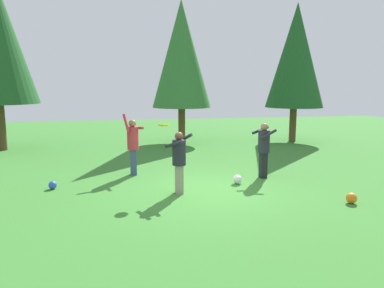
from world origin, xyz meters
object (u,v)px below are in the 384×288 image
at_px(person_thrower, 133,142).
at_px(ball_white, 237,179).
at_px(ball_blue, 53,185).
at_px(tree_center, 181,55).
at_px(frisbee, 163,125).
at_px(person_bystander, 264,146).
at_px(person_catcher, 179,157).
at_px(ball_orange, 351,198).
at_px(tree_far_right, 296,56).

height_order(person_thrower, ball_white, person_thrower).
xyz_separation_m(ball_blue, tree_center, (4.67, 7.10, 4.00)).
relative_size(frisbee, tree_center, 0.04).
xyz_separation_m(person_bystander, ball_white, (-0.95, -0.49, -0.83)).
bearing_deg(ball_blue, person_catcher, -17.72).
relative_size(frisbee, ball_orange, 1.15).
relative_size(tree_far_right, tree_center, 0.99).
relative_size(person_bystander, tree_far_right, 0.25).
height_order(person_catcher, tree_far_right, tree_far_right).
bearing_deg(person_thrower, tree_center, 135.03).
relative_size(ball_blue, tree_center, 0.03).
xyz_separation_m(ball_white, tree_center, (-0.26, 7.58, 3.98)).
xyz_separation_m(person_catcher, ball_blue, (-3.21, 1.03, -0.82)).
height_order(frisbee, ball_orange, frisbee).
bearing_deg(ball_blue, tree_center, 56.66).
relative_size(person_catcher, ball_blue, 7.37).
bearing_deg(person_catcher, ball_orange, -153.24).
bearing_deg(frisbee, ball_orange, -25.55).
height_order(ball_white, tree_center, tree_center).
relative_size(ball_blue, tree_far_right, 0.03).
bearing_deg(person_bystander, tree_far_right, -135.32).
distance_m(ball_orange, ball_white, 2.95).
height_order(person_thrower, frisbee, person_thrower).
xyz_separation_m(person_bystander, tree_far_right, (4.14, 6.35, 3.10)).
bearing_deg(person_catcher, tree_far_right, -83.28).
bearing_deg(tree_center, person_catcher, -100.20).
height_order(frisbee, ball_white, frisbee).
relative_size(person_thrower, ball_orange, 7.49).
bearing_deg(person_catcher, ball_white, -112.86).
relative_size(person_bystander, tree_center, 0.25).
relative_size(frisbee, ball_white, 1.13).
xyz_separation_m(person_thrower, ball_white, (2.78, -1.61, -0.88)).
xyz_separation_m(ball_orange, ball_blue, (-6.98, 2.60, -0.02)).
height_order(ball_orange, tree_far_right, tree_far_right).
distance_m(person_thrower, tree_far_right, 9.93).
height_order(person_thrower, person_catcher, person_thrower).
relative_size(frisbee, tree_far_right, 0.04).
bearing_deg(person_thrower, person_catcher, 3.91).
height_order(ball_white, tree_far_right, tree_far_right).
bearing_deg(ball_orange, person_bystander, 112.67).
height_order(tree_far_right, tree_center, tree_center).
distance_m(ball_white, tree_center, 8.56).
relative_size(ball_orange, tree_center, 0.04).
distance_m(frisbee, ball_orange, 4.82).
xyz_separation_m(ball_orange, tree_center, (-2.31, 9.70, 3.98)).
bearing_deg(tree_center, frisbee, -103.09).
distance_m(ball_blue, ball_white, 4.96).
bearing_deg(ball_orange, tree_far_right, 71.26).
relative_size(person_thrower, tree_far_right, 0.29).
xyz_separation_m(person_catcher, ball_orange, (3.77, -1.57, -0.80)).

